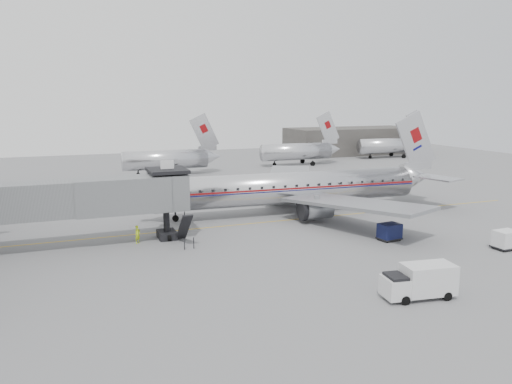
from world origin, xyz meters
The scene contains 12 objects.
ground centered at (0.00, 0.00, 0.00)m, with size 160.00×160.00×0.00m, color slate.
hangar centered at (45.00, 60.00, 3.00)m, with size 30.00×12.00×6.00m, color #3C3936.
apron_line centered at (3.00, 6.00, 0.01)m, with size 0.15×60.00×0.01m, color gold.
jet_bridge centered at (-16.66, 3.67, 4.18)m, with size 21.00×6.20×7.10m.
distant_aircraft_near centered at (-1.79, 42.00, 2.73)m, with size 16.39×3.20×10.26m.
distant_aircraft_mid centered at (24.21, 46.00, 2.73)m, with size 16.39×3.20×10.26m.
distant_aircraft_far centered at (48.21, 50.00, 2.73)m, with size 16.39×3.20×10.26m.
airliner centered at (6.71, 8.96, 2.83)m, with size 35.57×32.91×11.24m.
service_van centered at (3.01, -15.99, 1.15)m, with size 4.84×2.39×2.18m.
baggage_cart_navy centered at (9.28, -4.20, 0.81)m, with size 2.10×1.70×1.53m.
baggage_cart_white centered at (16.83, -10.00, 0.85)m, with size 2.09×1.62×1.60m.
ramp_worker centered at (-12.00, 3.00, 0.80)m, with size 0.58×0.38×1.60m, color #C5E81B.
Camera 1 is at (-17.52, -40.35, 12.51)m, focal length 35.00 mm.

